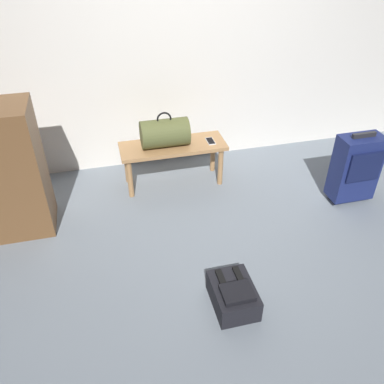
% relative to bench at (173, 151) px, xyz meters
% --- Properties ---
extents(ground_plane, '(6.60, 6.60, 0.00)m').
position_rel_bench_xyz_m(ground_plane, '(0.23, -1.08, -0.36)').
color(ground_plane, slate).
extents(back_wall, '(6.00, 0.10, 2.80)m').
position_rel_bench_xyz_m(back_wall, '(0.23, 0.52, 1.04)').
color(back_wall, silver).
rests_on(back_wall, ground).
extents(bench, '(1.00, 0.36, 0.43)m').
position_rel_bench_xyz_m(bench, '(0.00, 0.00, 0.00)').
color(bench, '#A87A4C').
rests_on(bench, ground).
extents(duffel_bag_olive, '(0.44, 0.26, 0.34)m').
position_rel_bench_xyz_m(duffel_bag_olive, '(-0.07, 0.00, 0.20)').
color(duffel_bag_olive, '#51562D').
rests_on(duffel_bag_olive, bench).
extents(cell_phone, '(0.07, 0.14, 0.01)m').
position_rel_bench_xyz_m(cell_phone, '(0.36, -0.03, 0.07)').
color(cell_phone, silver).
rests_on(cell_phone, bench).
extents(suitcase_upright_navy, '(0.39, 0.24, 0.70)m').
position_rel_bench_xyz_m(suitcase_upright_navy, '(1.53, -0.68, -0.00)').
color(suitcase_upright_navy, navy).
rests_on(suitcase_upright_navy, ground).
extents(backpack_dark, '(0.28, 0.38, 0.21)m').
position_rel_bench_xyz_m(backpack_dark, '(0.08, -1.59, -0.27)').
color(backpack_dark, black).
rests_on(backpack_dark, ground).
extents(side_cabinet, '(0.56, 0.44, 1.10)m').
position_rel_bench_xyz_m(side_cabinet, '(-1.41, -0.34, 0.19)').
color(side_cabinet, brown).
rests_on(side_cabinet, ground).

